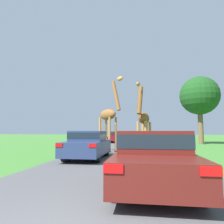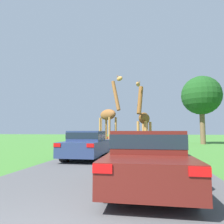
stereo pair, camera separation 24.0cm
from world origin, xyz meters
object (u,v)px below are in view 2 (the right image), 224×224
car_far_ahead (154,136)px  tree_centre_back (201,96)px  car_lead_maroon (147,156)px  car_queue_right (117,137)px  giraffe_companion (144,119)px  car_queue_left (87,144)px  giraffe_near_road (109,115)px

car_far_ahead → tree_centre_back: bearing=-38.7°
car_lead_maroon → car_queue_right: 20.19m
tree_centre_back → giraffe_companion: bearing=-127.6°
tree_centre_back → car_far_ahead: bearing=141.3°
car_far_ahead → giraffe_companion: bearing=-96.2°
car_queue_left → tree_centre_back: size_ratio=0.54×
giraffe_near_road → car_queue_left: 4.18m
giraffe_near_road → car_queue_left: bearing=38.9°
giraffe_near_road → car_far_ahead: (3.80, 13.34, -1.79)m
car_lead_maroon → car_far_ahead: 21.91m
giraffe_near_road → giraffe_companion: giraffe_near_road is taller
car_far_ahead → car_lead_maroon: bearing=-93.2°
giraffe_near_road → giraffe_companion: (2.47, 1.02, -0.26)m
car_far_ahead → tree_centre_back: size_ratio=0.63×
giraffe_companion → car_far_ahead: size_ratio=1.04×
giraffe_companion → car_lead_maroon: size_ratio=1.16×
giraffe_companion → car_queue_left: bearing=72.8°
car_lead_maroon → tree_centre_back: size_ratio=0.57×
tree_centre_back → car_queue_right: bearing=168.1°
car_far_ahead → car_queue_left: bearing=-104.2°
giraffe_near_road → car_lead_maroon: 9.09m
giraffe_near_road → car_queue_right: 11.54m
car_lead_maroon → giraffe_companion: bearing=90.5°
giraffe_near_road → car_far_ahead: giraffe_near_road is taller
car_queue_left → tree_centre_back: (9.37, 13.03, 4.61)m
car_far_ahead → tree_centre_back: tree_centre_back is taller
car_lead_maroon → car_far_ahead: bearing=86.8°
giraffe_companion → tree_centre_back: 10.89m
car_lead_maroon → car_queue_left: car_queue_left is taller
car_queue_right → giraffe_near_road: bearing=-85.4°
car_lead_maroon → car_queue_right: (-3.47, 19.89, -0.03)m
giraffe_near_road → tree_centre_back: size_ratio=0.70×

